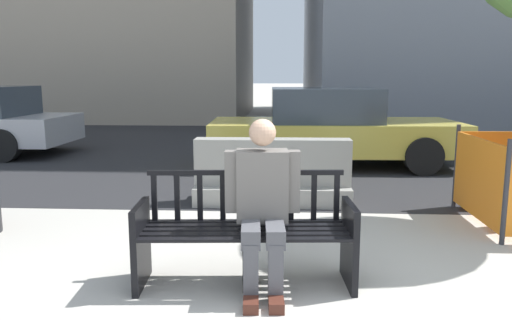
# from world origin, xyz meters

# --- Properties ---
(ground_plane) EXTENTS (200.00, 200.00, 0.00)m
(ground_plane) POSITION_xyz_m (0.00, 0.00, 0.00)
(ground_plane) COLOR #B7B2A8
(street_asphalt) EXTENTS (120.00, 12.00, 0.01)m
(street_asphalt) POSITION_xyz_m (0.00, 8.70, 0.00)
(street_asphalt) COLOR #28282B
(street_asphalt) RESTS_ON ground
(street_bench) EXTENTS (1.72, 0.63, 0.88)m
(street_bench) POSITION_xyz_m (-0.50, 0.58, 0.40)
(street_bench) COLOR black
(street_bench) RESTS_ON ground
(seated_person) EXTENTS (0.59, 0.74, 1.31)m
(seated_person) POSITION_xyz_m (-0.37, 0.54, 0.69)
(seated_person) COLOR #66605B
(seated_person) RESTS_ON ground
(jersey_barrier_centre) EXTENTS (2.01, 0.70, 0.84)m
(jersey_barrier_centre) POSITION_xyz_m (-0.35, 3.16, 0.34)
(jersey_barrier_centre) COLOR gray
(jersey_barrier_centre) RESTS_ON ground
(car_taxi_near) EXTENTS (4.50, 2.09, 1.42)m
(car_taxi_near) POSITION_xyz_m (0.65, 5.95, 0.68)
(car_taxi_near) COLOR #DBC64C
(car_taxi_near) RESTS_ON ground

